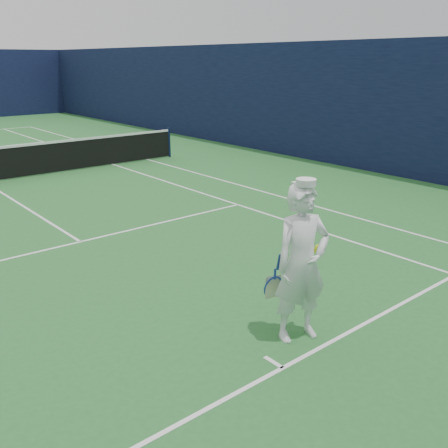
{
  "coord_description": "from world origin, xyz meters",
  "views": [
    {
      "loc": [
        -3.7,
        -15.27,
        3.41
      ],
      "look_at": [
        0.67,
        -10.01,
        1.15
      ],
      "focal_mm": 40.0,
      "sensor_mm": 36.0,
      "label": 1
    }
  ],
  "objects": [
    {
      "name": "tennis_player",
      "position": [
        0.67,
        -11.51,
        1.02
      ],
      "size": [
        0.84,
        0.69,
        2.09
      ],
      "rotation": [
        0.0,
        0.0,
        -0.28
      ],
      "color": "white",
      "rests_on": "ground"
    }
  ]
}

